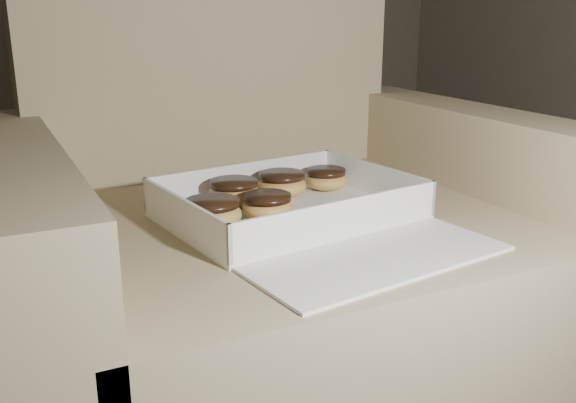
{
  "coord_description": "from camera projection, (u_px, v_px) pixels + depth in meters",
  "views": [
    {
      "loc": [
        0.13,
        -0.2,
        0.78
      ],
      "look_at": [
        0.57,
        0.7,
        0.47
      ],
      "focal_mm": 40.0,
      "sensor_mm": 36.0,
      "label": 1
    }
  ],
  "objects": [
    {
      "name": "armchair",
      "position": [
        271.0,
        271.0,
        1.18
      ],
      "size": [
        0.95,
        0.8,
        0.99
      ],
      "color": "#8B7F59",
      "rests_on": "floor"
    },
    {
      "name": "bakery_box",
      "position": [
        304.0,
        216.0,
        1.02
      ],
      "size": [
        0.44,
        0.5,
        0.07
      ],
      "rotation": [
        0.0,
        0.0,
        0.14
      ],
      "color": "white",
      "rests_on": "armchair"
    },
    {
      "name": "donut_a",
      "position": [
        326.0,
        178.0,
        1.19
      ],
      "size": [
        0.08,
        0.08,
        0.04
      ],
      "color": "gold",
      "rests_on": "bakery_box"
    },
    {
      "name": "donut_b",
      "position": [
        268.0,
        206.0,
        1.02
      ],
      "size": [
        0.08,
        0.08,
        0.04
      ],
      "color": "gold",
      "rests_on": "bakery_box"
    },
    {
      "name": "donut_c",
      "position": [
        234.0,
        192.0,
        1.09
      ],
      "size": [
        0.09,
        0.09,
        0.04
      ],
      "color": "gold",
      "rests_on": "bakery_box"
    },
    {
      "name": "donut_d",
      "position": [
        212.0,
        213.0,
        0.98
      ],
      "size": [
        0.09,
        0.09,
        0.05
      ],
      "color": "gold",
      "rests_on": "bakery_box"
    },
    {
      "name": "donut_e",
      "position": [
        282.0,
        184.0,
        1.14
      ],
      "size": [
        0.09,
        0.09,
        0.04
      ],
      "color": "gold",
      "rests_on": "bakery_box"
    },
    {
      "name": "crumb_a",
      "position": [
        359.0,
        203.0,
        1.1
      ],
      "size": [
        0.01,
        0.01,
        0.0
      ],
      "primitive_type": "ellipsoid",
      "color": "black",
      "rests_on": "bakery_box"
    },
    {
      "name": "crumb_b",
      "position": [
        304.0,
        211.0,
        1.06
      ],
      "size": [
        0.01,
        0.01,
        0.0
      ],
      "primitive_type": "ellipsoid",
      "color": "black",
      "rests_on": "bakery_box"
    },
    {
      "name": "crumb_c",
      "position": [
        292.0,
        243.0,
        0.91
      ],
      "size": [
        0.01,
        0.01,
        0.0
      ],
      "primitive_type": "ellipsoid",
      "color": "black",
      "rests_on": "bakery_box"
    }
  ]
}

